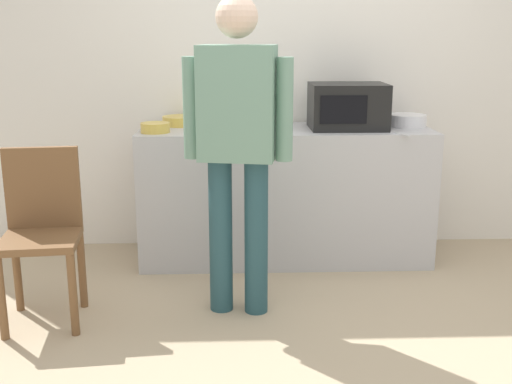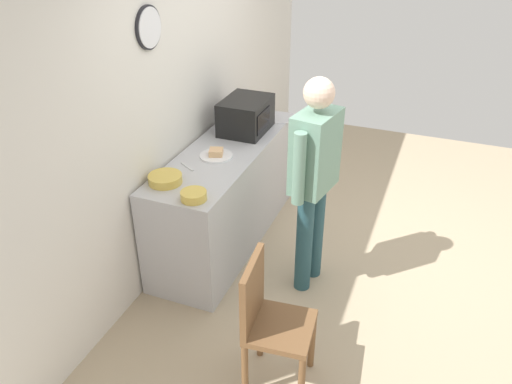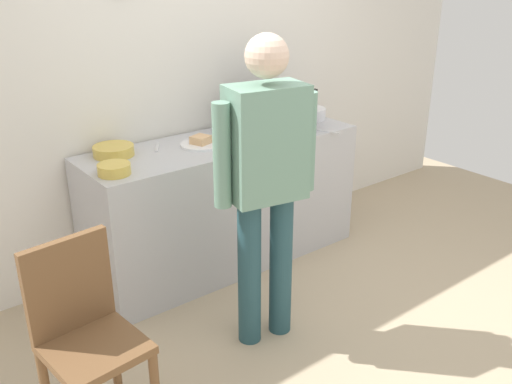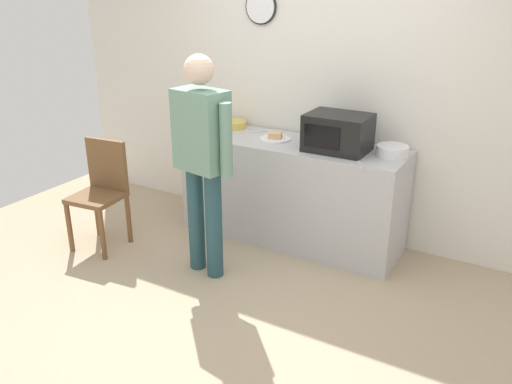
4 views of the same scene
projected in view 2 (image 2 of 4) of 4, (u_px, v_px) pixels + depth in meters
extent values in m
plane|color=tan|center=(359.00, 261.00, 4.49)|extent=(6.00, 6.00, 0.00)
cube|color=silver|center=(187.00, 96.00, 4.34)|extent=(5.40, 0.10, 2.60)
cylinder|color=white|center=(149.00, 28.00, 3.51)|extent=(0.28, 0.03, 0.28)
cylinder|color=black|center=(148.00, 28.00, 3.51)|extent=(0.30, 0.02, 0.30)
cube|color=#B7B7BC|center=(227.00, 194.00, 4.59)|extent=(1.96, 0.62, 0.91)
cube|color=black|center=(246.00, 115.00, 4.61)|extent=(0.50, 0.38, 0.30)
cube|color=black|center=(264.00, 121.00, 4.50)|extent=(0.30, 0.01, 0.18)
cylinder|color=white|center=(216.00, 156.00, 4.21)|extent=(0.27, 0.27, 0.01)
cube|color=#DFAE7A|center=(216.00, 152.00, 4.20)|extent=(0.14, 0.14, 0.05)
cylinder|color=gold|center=(194.00, 196.00, 3.61)|extent=(0.19, 0.19, 0.06)
cylinder|color=gold|center=(165.00, 179.00, 3.82)|extent=(0.25, 0.25, 0.06)
cylinder|color=white|center=(255.00, 109.00, 5.03)|extent=(0.25, 0.25, 0.08)
cube|color=silver|center=(187.00, 166.00, 4.05)|extent=(0.11, 0.15, 0.01)
cube|color=silver|center=(284.00, 123.00, 4.83)|extent=(0.09, 0.16, 0.01)
cylinder|color=#244952|center=(315.00, 230.00, 4.13)|extent=(0.13, 0.13, 0.88)
cylinder|color=#244952|center=(304.00, 242.00, 3.98)|extent=(0.13, 0.13, 0.88)
cube|color=gray|center=(315.00, 152.00, 3.68)|extent=(0.44, 0.31, 0.60)
cylinder|color=gray|center=(330.00, 143.00, 3.88)|extent=(0.09, 0.09, 0.54)
cylinder|color=gray|center=(299.00, 169.00, 3.52)|extent=(0.09, 0.09, 0.54)
sphere|color=beige|center=(319.00, 93.00, 3.46)|extent=(0.22, 0.22, 0.22)
cylinder|color=brown|center=(301.00, 384.00, 3.09)|extent=(0.04, 0.04, 0.45)
cylinder|color=brown|center=(312.00, 341.00, 3.38)|extent=(0.04, 0.04, 0.45)
cylinder|color=brown|center=(245.00, 371.00, 3.17)|extent=(0.04, 0.04, 0.45)
cylinder|color=brown|center=(260.00, 330.00, 3.47)|extent=(0.04, 0.04, 0.45)
cube|color=brown|center=(280.00, 328.00, 3.15)|extent=(0.44, 0.44, 0.04)
cube|color=brown|center=(252.00, 292.00, 3.07)|extent=(0.40, 0.08, 0.45)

